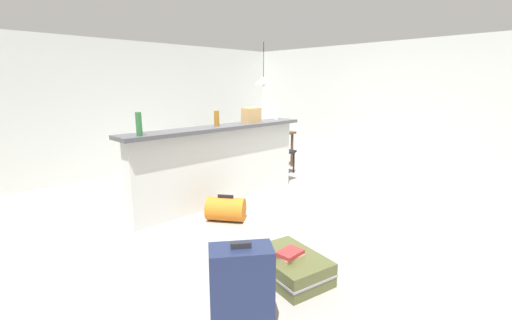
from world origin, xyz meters
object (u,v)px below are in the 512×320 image
object	(u,v)px
bottle_clear	(276,113)
dining_chair_far_side	(247,139)
suitcase_flat_olive	(290,266)
dining_chair_near_partition	(279,147)
grocery_bag	(251,115)
dining_table	(264,137)
book_stack	(290,254)
suitcase_upright_navy	(241,287)
bottle_amber	(217,118)
bottle_green	(139,124)
duffel_bag_orange	(226,209)
pendant_lamp	(264,80)

from	to	relation	value
bottle_clear	dining_chair_far_side	xyz separation A→B (m)	(0.85, 1.61, -0.73)
suitcase_flat_olive	dining_chair_far_side	bearing A→B (deg)	51.56
dining_chair_near_partition	suitcase_flat_olive	xyz separation A→B (m)	(-2.78, -2.63, -0.41)
grocery_bag	suitcase_flat_olive	size ratio (longest dim) A/B	0.30
bottle_clear	dining_chair_far_side	world-z (taller)	bottle_clear
dining_table	book_stack	world-z (taller)	dining_table
bottle_clear	suitcase_upright_navy	bearing A→B (deg)	-141.42
dining_chair_near_partition	suitcase_flat_olive	size ratio (longest dim) A/B	1.06
suitcase_flat_olive	book_stack	world-z (taller)	book_stack
bottle_clear	suitcase_upright_navy	size ratio (longest dim) A/B	0.33
bottle_amber	bottle_clear	xyz separation A→B (m)	(1.29, 0.05, 0.00)
bottle_green	book_stack	distance (m)	2.24
bottle_amber	dining_table	bearing A→B (deg)	27.52
grocery_bag	duffel_bag_orange	xyz separation A→B (m)	(-1.03, -0.60, -1.09)
dining_chair_far_side	duffel_bag_orange	bearing A→B (deg)	-137.88
dining_table	suitcase_flat_olive	distance (m)	4.27
dining_chair_near_partition	duffel_bag_orange	size ratio (longest dim) A/B	1.65
duffel_bag_orange	suitcase_upright_navy	size ratio (longest dim) A/B	0.84
grocery_bag	suitcase_upright_navy	bearing A→B (deg)	-135.06
dining_chair_far_side	suitcase_flat_olive	distance (m)	4.74
grocery_bag	dining_table	xyz separation A→B (m)	(1.38, 1.06, -0.60)
bottle_clear	dining_chair_near_partition	bearing A→B (deg)	37.90
grocery_bag	bottle_amber	bearing A→B (deg)	-178.98
pendant_lamp	bottle_green	bearing A→B (deg)	-160.24
dining_chair_near_partition	suitcase_upright_navy	bearing A→B (deg)	-141.55
bottle_green	dining_chair_far_side	xyz separation A→B (m)	(3.34, 1.77, -0.76)
bottle_green	pendant_lamp	world-z (taller)	pendant_lamp
pendant_lamp	duffel_bag_orange	bearing A→B (deg)	-145.29
dining_table	suitcase_upright_navy	xyz separation A→B (m)	(-3.63, -3.31, -0.32)
suitcase_flat_olive	book_stack	size ratio (longest dim) A/B	3.67
dining_chair_far_side	pendant_lamp	size ratio (longest dim) A/B	1.11
bottle_clear	pendant_lamp	distance (m)	1.34
dining_table	book_stack	distance (m)	4.30
pendant_lamp	book_stack	xyz separation A→B (m)	(-2.85, -3.11, -1.52)
bottle_green	dining_chair_near_partition	world-z (taller)	bottle_green
dining_chair_far_side	dining_chair_near_partition	bearing A→B (deg)	-98.16
dining_table	suitcase_upright_navy	bearing A→B (deg)	-137.68
bottle_green	dining_table	distance (m)	3.53
dining_table	duffel_bag_orange	distance (m)	2.97
grocery_bag	book_stack	bearing A→B (deg)	-126.23
dining_chair_near_partition	bottle_green	bearing A→B (deg)	-167.66
grocery_bag	suitcase_upright_navy	world-z (taller)	grocery_bag
dining_chair_near_partition	book_stack	world-z (taller)	dining_chair_near_partition
suitcase_upright_navy	duffel_bag_orange	bearing A→B (deg)	53.43
bottle_amber	dining_chair_far_side	distance (m)	2.80
pendant_lamp	dining_chair_far_side	bearing A→B (deg)	77.97
bottle_clear	duffel_bag_orange	distance (m)	2.07
bottle_green	suitcase_flat_olive	distance (m)	2.29
bottle_amber	dining_table	xyz separation A→B (m)	(2.07, 1.08, -0.60)
duffel_bag_orange	dining_chair_far_side	bearing A→B (deg)	42.12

